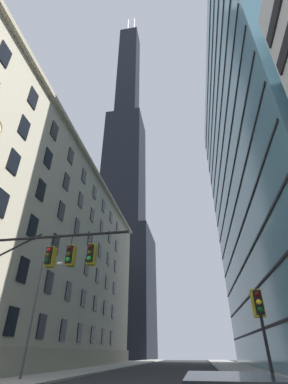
# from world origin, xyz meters

# --- Properties ---
(station_building) EXTENTS (18.08, 61.25, 29.22)m
(station_building) POSITION_xyz_m (-19.71, 24.62, 14.59)
(station_building) COLOR #B2A88E
(station_building) RESTS_ON ground
(dark_skyscraper) EXTENTS (23.23, 23.23, 194.70)m
(dark_skyscraper) POSITION_xyz_m (-21.59, 86.15, 58.46)
(dark_skyscraper) COLOR black
(dark_skyscraper) RESTS_ON ground
(glass_office_midrise) EXTENTS (16.02, 48.45, 56.19)m
(glass_office_midrise) POSITION_xyz_m (18.96, 29.67, 28.09)
(glass_office_midrise) COLOR teal
(glass_office_midrise) RESTS_ON ground
(traffic_signal_mast) EXTENTS (8.29, 0.63, 7.23)m
(traffic_signal_mast) POSITION_xyz_m (-3.56, 3.36, 5.46)
(traffic_signal_mast) COLOR black
(traffic_signal_mast) RESTS_ON sidewalk_left
(traffic_light_near_right) EXTENTS (0.40, 0.63, 3.87)m
(traffic_light_near_right) POSITION_xyz_m (6.53, 2.87, 3.26)
(traffic_light_near_right) COLOR black
(traffic_light_near_right) RESTS_ON sidewalk_right
(street_lamppost) EXTENTS (2.01, 0.32, 8.48)m
(street_lamppost) POSITION_xyz_m (-8.46, 12.16, 5.10)
(street_lamppost) COLOR #47474C
(street_lamppost) RESTS_ON sidewalk_left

